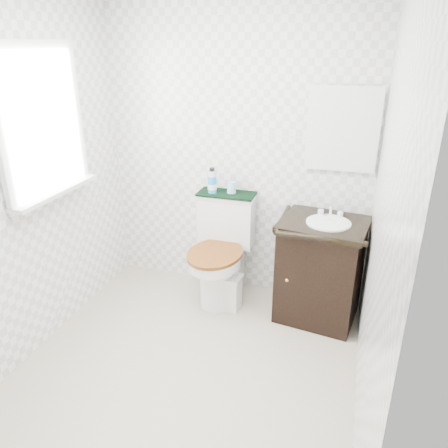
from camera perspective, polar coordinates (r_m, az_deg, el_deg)
The scene contains 14 objects.
floor at distance 3.12m, azimuth -5.01°, elevation -18.37°, with size 2.40×2.40×0.00m, color #B5A792.
wall_back at distance 3.58m, azimuth 1.64°, elevation 9.11°, with size 2.40×2.40×0.00m, color white.
wall_front at distance 1.59m, azimuth -23.41°, elevation -11.74°, with size 2.40×2.40×0.00m, color white.
wall_left at distance 3.09m, azimuth -25.14°, elevation 4.65°, with size 2.40×2.40×0.00m, color white.
wall_right at distance 2.32m, azimuth 19.95°, elevation -0.16°, with size 2.40×2.40×0.00m, color white.
window at distance 3.18m, azimuth -22.82°, elevation 12.04°, with size 0.02×0.70×0.90m, color white.
mirror at distance 3.38m, azimuth 15.26°, elevation 11.83°, with size 0.50×0.02×0.60m, color silver.
toilet at distance 3.67m, azimuth -0.27°, elevation -4.17°, with size 0.48×0.66×0.88m.
vanity at distance 3.46m, azimuth 12.46°, elevation -5.64°, with size 0.69×0.62×0.92m.
trash_bin at distance 3.62m, azimuth 0.63°, elevation -8.79°, with size 0.22×0.18×0.30m.
towel at distance 3.58m, azimuth 0.33°, elevation 3.96°, with size 0.47×0.22×0.02m, color black.
mouthwash_bottle at distance 3.56m, azimuth -1.55°, elevation 5.60°, with size 0.07×0.07×0.21m.
cup at distance 3.57m, azimuth 0.98°, elevation 4.83°, with size 0.08×0.08×0.09m, color #8DC8E6.
soap_bar at distance 3.40m, azimuth 13.04°, elevation 1.15°, with size 0.06×0.04×0.02m, color #176F68.
Camera 1 is at (0.95, -2.15, 2.05)m, focal length 35.00 mm.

